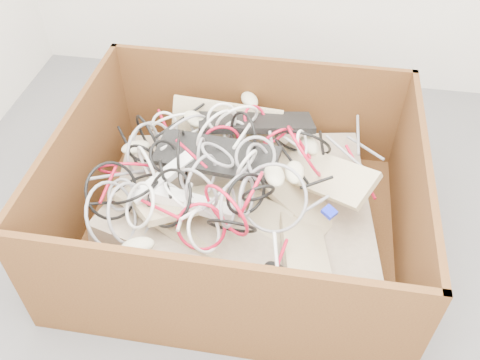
% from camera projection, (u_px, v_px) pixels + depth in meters
% --- Properties ---
extents(ground, '(3.00, 3.00, 0.00)m').
position_uv_depth(ground, '(256.00, 288.00, 2.01)').
color(ground, '#5B5A5D').
rests_on(ground, ground).
extents(cardboard_box, '(1.33, 1.11, 0.55)m').
position_uv_depth(cardboard_box, '(234.00, 212.00, 2.11)').
color(cardboard_box, '#412310').
rests_on(cardboard_box, ground).
extents(keyboard_pile, '(1.08, 0.91, 0.33)m').
position_uv_depth(keyboard_pile, '(240.00, 185.00, 2.02)').
color(keyboard_pile, beige).
rests_on(keyboard_pile, cardboard_box).
extents(mice_scatter, '(0.82, 0.99, 0.22)m').
position_uv_depth(mice_scatter, '(234.00, 167.00, 1.97)').
color(mice_scatter, beige).
rests_on(mice_scatter, keyboard_pile).
extents(power_strip_left, '(0.21, 0.23, 0.11)m').
position_uv_depth(power_strip_left, '(162.00, 179.00, 1.91)').
color(power_strip_left, white).
rests_on(power_strip_left, keyboard_pile).
extents(power_strip_right, '(0.31, 0.08, 0.10)m').
position_uv_depth(power_strip_right, '(192.00, 203.00, 1.88)').
color(power_strip_right, white).
rests_on(power_strip_right, keyboard_pile).
extents(vga_plug, '(0.06, 0.06, 0.03)m').
position_uv_depth(vga_plug, '(329.00, 212.00, 1.81)').
color(vga_plug, '#0C19C0').
rests_on(vga_plug, keyboard_pile).
extents(cable_tangle, '(1.14, 0.96, 0.39)m').
position_uv_depth(cable_tangle, '(199.00, 169.00, 1.92)').
color(cable_tangle, black).
rests_on(cable_tangle, keyboard_pile).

